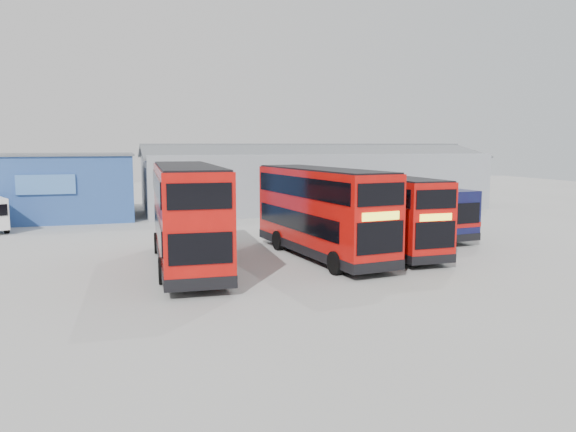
{
  "coord_description": "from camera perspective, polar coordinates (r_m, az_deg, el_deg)",
  "views": [
    {
      "loc": [
        -8.93,
        -29.09,
        5.85
      ],
      "look_at": [
        -0.56,
        -1.13,
        2.1
      ],
      "focal_mm": 35.0,
      "sensor_mm": 36.0,
      "label": 1
    }
  ],
  "objects": [
    {
      "name": "ground_plane",
      "position": [
        30.99,
        0.39,
        -3.56
      ],
      "size": [
        120.0,
        120.0,
        0.0
      ],
      "primitive_type": "plane",
      "color": "gray",
      "rests_on": "ground"
    },
    {
      "name": "double_decker_right",
      "position": [
        30.93,
        9.91,
        0.18
      ],
      "size": [
        2.65,
        9.87,
        4.15
      ],
      "rotation": [
        0.0,
        0.0,
        0.02
      ],
      "color": "red",
      "rests_on": "ground"
    },
    {
      "name": "office_block",
      "position": [
        47.47,
        -22.79,
        2.8
      ],
      "size": [
        12.3,
        8.32,
        5.12
      ],
      "color": "navy",
      "rests_on": "ground"
    },
    {
      "name": "maintenance_shed",
      "position": [
        52.03,
        2.35,
        3.74
      ],
      "size": [
        30.5,
        12.0,
        5.89
      ],
      "color": "#8F949C",
      "rests_on": "ground"
    },
    {
      "name": "double_decker_left",
      "position": [
        26.84,
        -10.17,
        -0.11
      ],
      "size": [
        3.24,
        11.65,
        4.88
      ],
      "rotation": [
        0.0,
        0.0,
        3.11
      ],
      "color": "red",
      "rests_on": "ground"
    },
    {
      "name": "single_decker_blue",
      "position": [
        37.73,
        11.55,
        0.68
      ],
      "size": [
        3.99,
        11.99,
        3.19
      ],
      "rotation": [
        0.0,
        0.0,
        3.25
      ],
      "color": "#0E163D",
      "rests_on": "ground"
    },
    {
      "name": "double_decker_centre",
      "position": [
        28.95,
        3.42,
        0.27
      ],
      "size": [
        4.04,
        11.17,
        4.63
      ],
      "rotation": [
        0.0,
        0.0,
        0.13
      ],
      "color": "red",
      "rests_on": "ground"
    }
  ]
}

